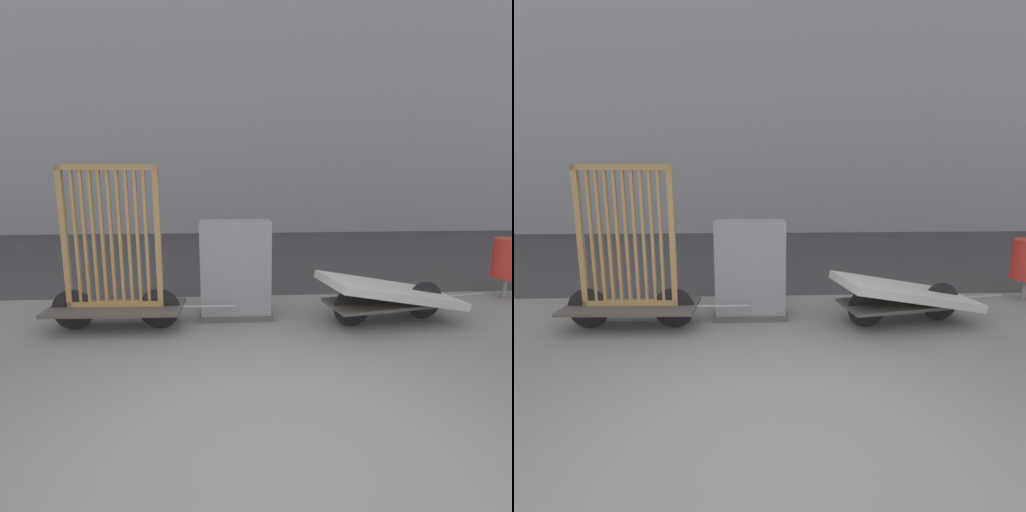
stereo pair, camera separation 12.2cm
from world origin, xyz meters
TOP-DOWN VIEW (x-y plane):
  - ground_plane at (0.00, 0.00)m, footprint 60.00×60.00m
  - road_strip at (0.00, 7.93)m, footprint 56.00×7.79m
  - building_facade at (0.00, 13.83)m, footprint 48.00×4.00m
  - bike_cart_with_bedframe at (-1.83, 2.66)m, footprint 2.43×0.75m
  - bike_cart_with_mattress at (1.84, 2.66)m, footprint 2.53×1.26m
  - utility_cabinet at (-0.26, 3.02)m, footprint 1.02×0.51m

SIDE VIEW (x-z plane):
  - ground_plane at x=0.00m, z-range 0.00..0.00m
  - road_strip at x=0.00m, z-range 0.00..0.01m
  - bike_cart_with_mattress at x=1.84m, z-range 0.06..0.75m
  - utility_cabinet at x=-0.26m, z-range -0.04..1.33m
  - bike_cart_with_bedframe at x=-1.83m, z-range -0.35..1.76m
  - building_facade at x=0.00m, z-range 0.00..15.57m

